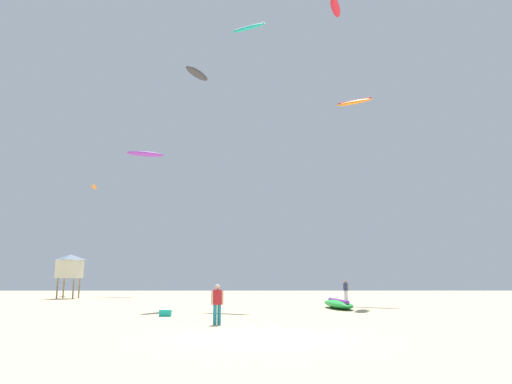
{
  "coord_description": "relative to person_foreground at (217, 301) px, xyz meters",
  "views": [
    {
      "loc": [
        -0.24,
        -15.43,
        1.82
      ],
      "look_at": [
        0.0,
        17.32,
        7.89
      ],
      "focal_mm": 32.98,
      "sensor_mm": 36.0,
      "label": 1
    }
  ],
  "objects": [
    {
      "name": "person_midground",
      "position": [
        9.31,
        20.76,
        0.06
      ],
      "size": [
        0.41,
        0.46,
        1.72
      ],
      "rotation": [
        0.0,
        0.0,
        3.86
      ],
      "color": "silver",
      "rests_on": "ground"
    },
    {
      "name": "kite_aloft_3",
      "position": [
        9.03,
        19.71,
        25.49
      ],
      "size": [
        1.88,
        3.53,
        0.77
      ],
      "color": "red"
    },
    {
      "name": "kite_aloft_1",
      "position": [
        -11.46,
        35.09,
        15.65
      ],
      "size": [
        4.52,
        2.49,
        0.56
      ],
      "color": "purple"
    },
    {
      "name": "kite_aloft_0",
      "position": [
        -2.86,
        14.32,
        16.45
      ],
      "size": [
        1.98,
        2.91,
        0.37
      ],
      "color": "#2D2D33"
    },
    {
      "name": "kite_aloft_2",
      "position": [
        10.16,
        18.49,
        15.79
      ],
      "size": [
        3.2,
        2.4,
        0.57
      ],
      "color": "orange"
    },
    {
      "name": "person_foreground",
      "position": [
        0.0,
        0.0,
        0.0
      ],
      "size": [
        0.51,
        0.36,
        1.61
      ],
      "rotation": [
        0.0,
        0.0,
        1.93
      ],
      "color": "teal",
      "rests_on": "ground"
    },
    {
      "name": "kite_aloft_4",
      "position": [
        1.1,
        15.68,
        21.09
      ],
      "size": [
        3.12,
        2.2,
        0.69
      ],
      "color": "#19B29E"
    },
    {
      "name": "ground_plane",
      "position": [
        1.68,
        -4.18,
        -0.94
      ],
      "size": [
        120.0,
        120.0,
        0.0
      ],
      "primitive_type": "plane",
      "color": "#C6B28C"
    },
    {
      "name": "kite_aloft_5",
      "position": [
        -17.77,
        36.29,
        11.84
      ],
      "size": [
        1.42,
        2.55,
        0.49
      ],
      "color": "orange"
    },
    {
      "name": "lifeguard_tower",
      "position": [
        -16.09,
        26.08,
        2.12
      ],
      "size": [
        2.3,
        2.3,
        4.15
      ],
      "color": "#8C704C",
      "rests_on": "ground"
    },
    {
      "name": "cooler_box",
      "position": [
        -2.86,
        4.26,
        -0.78
      ],
      "size": [
        0.56,
        0.36,
        0.32
      ],
      "primitive_type": "cube",
      "color": "#19B29E",
      "rests_on": "ground"
    },
    {
      "name": "kite_grounded_near",
      "position": [
        6.79,
        10.38,
        -0.65
      ],
      "size": [
        1.74,
        5.0,
        0.64
      ],
      "color": "green",
      "rests_on": "ground"
    }
  ]
}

